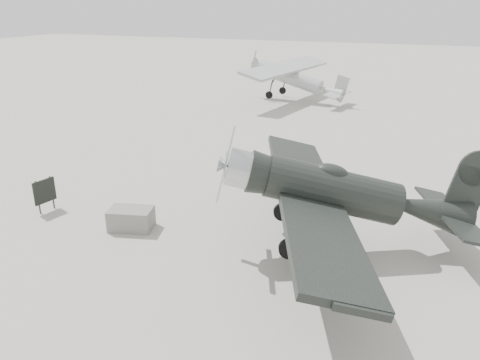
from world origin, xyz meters
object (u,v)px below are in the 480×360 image
(lowwing_monoplane, at_px, (344,194))
(equipment_block, at_px, (131,219))
(highwing_monoplane, at_px, (293,75))
(sign_board, at_px, (45,192))

(lowwing_monoplane, height_order, equipment_block, lowwing_monoplane)
(lowwing_monoplane, xyz_separation_m, equipment_block, (-7.17, -1.16, -1.60))
(highwing_monoplane, relative_size, sign_board, 8.85)
(lowwing_monoplane, relative_size, equipment_block, 7.60)
(lowwing_monoplane, distance_m, sign_board, 11.16)
(highwing_monoplane, relative_size, equipment_block, 7.83)
(sign_board, bearing_deg, equipment_block, 10.78)
(equipment_block, height_order, sign_board, sign_board)
(highwing_monoplane, xyz_separation_m, equipment_block, (0.59, -23.98, -1.70))
(equipment_block, bearing_deg, lowwing_monoplane, 9.16)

